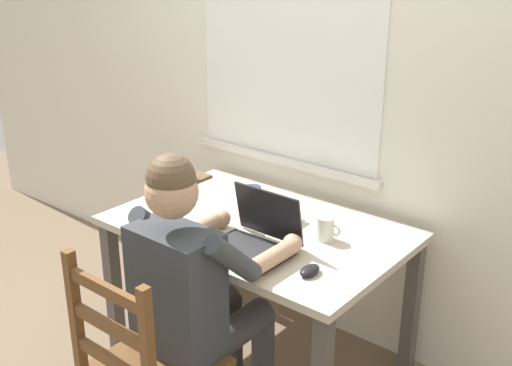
{
  "coord_description": "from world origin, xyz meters",
  "views": [
    {
      "loc": [
        1.59,
        -1.97,
        1.9
      ],
      "look_at": [
        0.03,
        -0.05,
        0.95
      ],
      "focal_mm": 44.0,
      "sensor_mm": 36.0,
      "label": 1
    }
  ],
  "objects": [
    {
      "name": "back_wall",
      "position": [
        -0.0,
        0.5,
        1.3
      ],
      "size": [
        6.0,
        0.08,
        2.6
      ],
      "color": "silver",
      "rests_on": "ground"
    },
    {
      "name": "computer_mouse",
      "position": [
        0.43,
        -0.22,
        0.74
      ],
      "size": [
        0.06,
        0.1,
        0.03
      ],
      "primitive_type": "ellipsoid",
      "color": "black",
      "rests_on": "desk"
    },
    {
      "name": "seated_person",
      "position": [
        0.1,
        -0.49,
        0.68
      ],
      "size": [
        0.5,
        0.6,
        1.23
      ],
      "color": "#33383D",
      "rests_on": "ground"
    },
    {
      "name": "paper_pile_near_laptop",
      "position": [
        -0.04,
        -0.13,
        0.73
      ],
      "size": [
        0.28,
        0.2,
        0.01
      ],
      "primitive_type": "cube",
      "rotation": [
        0.0,
        0.0,
        -0.17
      ],
      "color": "silver",
      "rests_on": "desk"
    },
    {
      "name": "landscape_photo_print",
      "position": [
        -0.45,
        -0.09,
        0.73
      ],
      "size": [
        0.14,
        0.11,
        0.0
      ],
      "primitive_type": "cube",
      "rotation": [
        0.0,
        0.0,
        -0.17
      ],
      "color": "#7A4293",
      "rests_on": "desk"
    },
    {
      "name": "coffee_mug_white",
      "position": [
        0.32,
        0.06,
        0.78
      ],
      "size": [
        0.11,
        0.07,
        0.1
      ],
      "color": "silver",
      "rests_on": "desk"
    },
    {
      "name": "book_stack_main",
      "position": [
        0.02,
        0.09,
        0.77
      ],
      "size": [
        0.19,
        0.15,
        0.09
      ],
      "color": "#38844C",
      "rests_on": "desk"
    },
    {
      "name": "ground_plane",
      "position": [
        0.0,
        0.0,
        0.0
      ],
      "size": [
        8.0,
        8.0,
        0.0
      ],
      "primitive_type": "plane",
      "color": "brown"
    },
    {
      "name": "coffee_mug_dark",
      "position": [
        -0.16,
        0.16,
        0.77
      ],
      "size": [
        0.12,
        0.08,
        0.09
      ],
      "color": "#2D384C",
      "rests_on": "desk"
    },
    {
      "name": "laptop",
      "position": [
        0.14,
        -0.18,
        0.78
      ],
      "size": [
        0.33,
        0.28,
        0.23
      ],
      "color": "black",
      "rests_on": "desk"
    },
    {
      "name": "desk",
      "position": [
        0.0,
        0.0,
        0.63
      ],
      "size": [
        1.29,
        0.83,
        0.73
      ],
      "color": "#BCB29E",
      "rests_on": "ground"
    }
  ]
}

